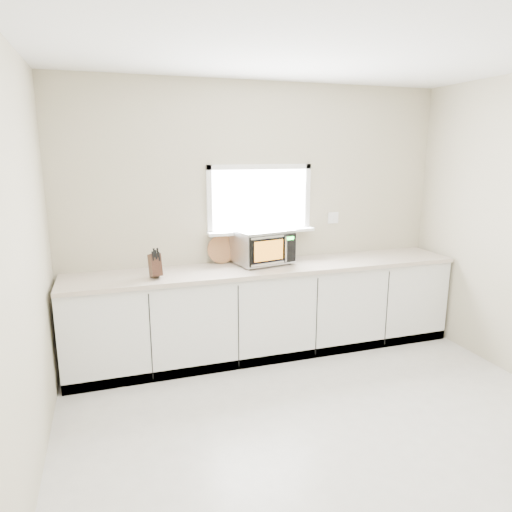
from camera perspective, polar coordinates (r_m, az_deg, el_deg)
name	(u,v)px	position (r m, az deg, el deg)	size (l,w,h in m)	color
ground	(350,451)	(3.50, 11.65, -22.77)	(4.00, 4.00, 0.00)	beige
back_wall	(259,217)	(4.72, 0.39, 4.87)	(4.00, 0.17, 2.70)	beige
cabinets	(268,311)	(4.67, 1.52, -6.91)	(3.92, 0.60, 0.88)	white
countertop	(269,268)	(4.53, 1.60, -1.47)	(3.92, 0.64, 0.04)	beige
microwave	(262,246)	(4.57, 0.82, 1.30)	(0.61, 0.52, 0.35)	black
knife_block	(155,265)	(4.17, -12.50, -1.07)	(0.12, 0.20, 0.28)	#412617
cutting_board	(222,249)	(4.60, -4.33, 0.83)	(0.29, 0.29, 0.02)	olive
coffee_grinder	(275,252)	(4.69, 2.37, 0.50)	(0.14, 0.14, 0.19)	#B4B7BC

